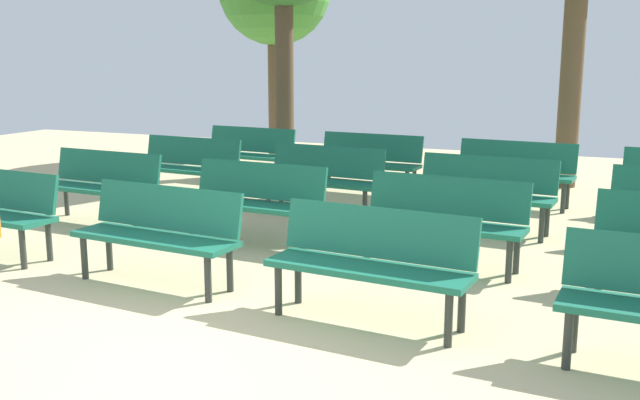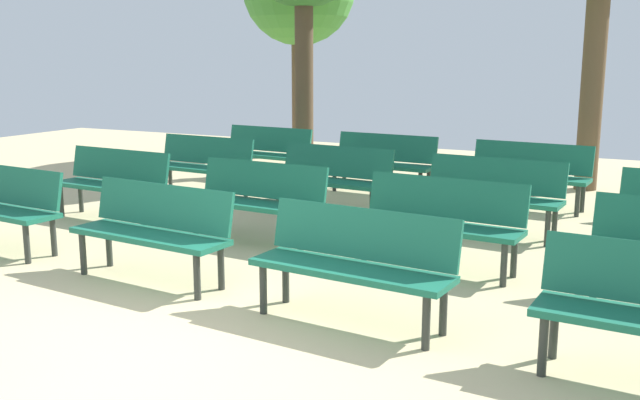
% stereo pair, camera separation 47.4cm
% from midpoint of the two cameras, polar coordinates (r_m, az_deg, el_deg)
% --- Properties ---
extents(ground_plane, '(24.00, 24.00, 0.00)m').
position_cam_midpoint_polar(ground_plane, '(5.07, -14.13, -12.69)').
color(ground_plane, '#CCB789').
extents(bench_r0_c0, '(1.63, 0.61, 0.87)m').
position_cam_midpoint_polar(bench_r0_c0, '(8.25, -22.42, -0.19)').
color(bench_r0_c0, '#19664C').
rests_on(bench_r0_c0, ground_plane).
extents(bench_r0_c1, '(1.63, 0.61, 0.87)m').
position_cam_midpoint_polar(bench_r0_c1, '(6.69, -11.01, -2.07)').
color(bench_r0_c1, '#19664C').
rests_on(bench_r0_c1, ground_plane).
extents(bench_r0_c2, '(1.64, 0.62, 0.87)m').
position_cam_midpoint_polar(bench_r0_c2, '(5.57, 5.22, -4.65)').
color(bench_r0_c2, '#19664C').
rests_on(bench_r0_c2, ground_plane).
extents(bench_r1_c0, '(1.63, 0.58, 0.87)m').
position_cam_midpoint_polar(bench_r1_c0, '(9.33, -14.65, 1.55)').
color(bench_r1_c0, '#19664C').
rests_on(bench_r1_c0, ground_plane).
extents(bench_r1_c1, '(1.63, 0.58, 0.87)m').
position_cam_midpoint_polar(bench_r1_c1, '(7.95, -3.23, 0.25)').
color(bench_r1_c1, '#19664C').
rests_on(bench_r1_c1, ground_plane).
extents(bench_r1_c2, '(1.63, 0.60, 0.87)m').
position_cam_midpoint_polar(bench_r1_c2, '(7.05, 11.43, -1.41)').
color(bench_r1_c2, '#19664C').
rests_on(bench_r1_c2, ground_plane).
extents(bench_r2_c0, '(1.63, 0.58, 0.87)m').
position_cam_midpoint_polar(bench_r2_c0, '(10.57, -8.01, 2.93)').
color(bench_r2_c0, '#19664C').
rests_on(bench_r2_c0, ground_plane).
extents(bench_r2_c1, '(1.63, 0.61, 0.87)m').
position_cam_midpoint_polar(bench_r2_c1, '(9.36, 2.47, 1.94)').
color(bench_r2_c1, '#19664C').
rests_on(bench_r2_c1, ground_plane).
extents(bench_r2_c2, '(1.63, 0.60, 0.87)m').
position_cam_midpoint_polar(bench_r2_c2, '(8.55, 15.01, 0.67)').
color(bench_r2_c2, '#19664C').
rests_on(bench_r2_c2, ground_plane).
extents(bench_r3_c0, '(1.63, 0.61, 0.87)m').
position_cam_midpoint_polar(bench_r3_c0, '(11.88, -3.19, 3.95)').
color(bench_r3_c0, '#19664C').
rests_on(bench_r3_c0, ground_plane).
extents(bench_r3_c1, '(1.63, 0.58, 0.87)m').
position_cam_midpoint_polar(bench_r3_c1, '(10.84, 6.26, 3.18)').
color(bench_r3_c1, '#19664C').
rests_on(bench_r3_c1, ground_plane).
extents(bench_r3_c2, '(1.63, 0.61, 0.87)m').
position_cam_midpoint_polar(bench_r3_c2, '(10.18, 17.48, 2.19)').
color(bench_r3_c2, '#19664C').
rests_on(bench_r3_c2, ground_plane).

